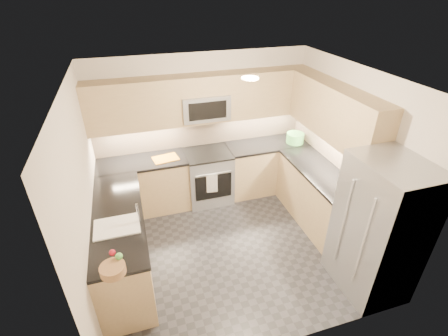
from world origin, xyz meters
TOP-DOWN VIEW (x-y plane):
  - floor at (0.00, 0.00)m, footprint 3.60×3.20m
  - ceiling at (0.00, 0.00)m, footprint 3.60×3.20m
  - wall_back at (0.00, 1.60)m, footprint 3.60×0.02m
  - wall_front at (0.00, -1.60)m, footprint 3.60×0.02m
  - wall_left at (-1.80, 0.00)m, footprint 0.02×3.20m
  - wall_right at (1.80, 0.00)m, footprint 0.02×3.20m
  - base_cab_back_left at (-1.09, 1.30)m, footprint 1.42×0.60m
  - base_cab_back_right at (1.09, 1.30)m, footprint 1.42×0.60m
  - base_cab_right at (1.50, 0.15)m, footprint 0.60×1.70m
  - base_cab_peninsula at (-1.50, 0.00)m, footprint 0.60×2.00m
  - countertop_back_left at (-1.09, 1.30)m, footprint 1.42×0.63m
  - countertop_back_right at (1.09, 1.30)m, footprint 1.42×0.63m
  - countertop_right at (1.50, 0.15)m, footprint 0.63×1.70m
  - countertop_peninsula at (-1.50, 0.00)m, footprint 0.63×2.00m
  - upper_cab_back at (0.00, 1.43)m, footprint 3.60×0.35m
  - upper_cab_right at (1.62, 0.28)m, footprint 0.35×1.95m
  - backsplash_back at (0.00, 1.60)m, footprint 3.60×0.01m
  - backsplash_right at (1.80, 0.45)m, footprint 0.01×2.30m
  - gas_range at (0.00, 1.28)m, footprint 0.76×0.65m
  - range_cooktop at (0.00, 1.28)m, footprint 0.76×0.65m
  - oven_door_glass at (0.00, 0.95)m, footprint 0.62×0.02m
  - oven_handle at (0.00, 0.93)m, footprint 0.60×0.02m
  - microwave at (0.00, 1.40)m, footprint 0.76×0.40m
  - microwave_door at (0.00, 1.20)m, footprint 0.60×0.01m
  - refrigerator at (1.45, -1.15)m, footprint 0.70×0.90m
  - fridge_handle_left at (1.08, -1.33)m, footprint 0.02×0.02m
  - fridge_handle_right at (1.08, -0.97)m, footprint 0.02×0.02m
  - sink_basin at (-1.50, -0.25)m, footprint 0.52×0.38m
  - faucet at (-1.24, -0.25)m, footprint 0.03×0.03m
  - utensil_bowl at (1.57, 1.19)m, footprint 0.33×0.33m
  - cutting_board at (-0.71, 1.26)m, footprint 0.44×0.34m
  - fruit_basket at (-1.55, -0.95)m, footprint 0.28×0.28m
  - fruit_apple at (-1.54, -0.79)m, footprint 0.07×0.07m
  - fruit_pear at (-1.48, -0.86)m, footprint 0.07×0.07m
  - dish_towel_check at (-0.04, 0.91)m, footprint 0.18×0.04m

SIDE VIEW (x-z plane):
  - floor at x=0.00m, z-range 0.00..0.00m
  - base_cab_back_left at x=-1.09m, z-range 0.00..0.90m
  - base_cab_back_right at x=1.09m, z-range 0.00..0.90m
  - base_cab_right at x=1.50m, z-range 0.00..0.90m
  - base_cab_peninsula at x=-1.50m, z-range 0.00..0.90m
  - oven_door_glass at x=0.00m, z-range 0.22..0.68m
  - gas_range at x=0.00m, z-range 0.00..0.91m
  - dish_towel_check at x=-0.04m, z-range 0.38..0.72m
  - oven_handle at x=0.00m, z-range 0.71..0.73m
  - sink_basin at x=-1.50m, z-range 0.80..0.96m
  - refrigerator at x=1.45m, z-range 0.00..1.80m
  - range_cooktop at x=0.00m, z-range 0.90..0.93m
  - countertop_back_left at x=-1.09m, z-range 0.90..0.94m
  - countertop_back_right at x=1.09m, z-range 0.90..0.94m
  - countertop_right at x=1.50m, z-range 0.90..0.94m
  - countertop_peninsula at x=-1.50m, z-range 0.90..0.94m
  - cutting_board at x=-0.71m, z-range 0.94..0.95m
  - fridge_handle_left at x=1.08m, z-range 0.35..1.55m
  - fridge_handle_right at x=1.08m, z-range 0.35..1.55m
  - fruit_basket at x=-1.55m, z-range 0.94..1.03m
  - utensil_bowl at x=1.57m, z-range 0.94..1.11m
  - fruit_apple at x=-1.54m, z-range 1.02..1.09m
  - fruit_pear at x=-1.48m, z-range 1.02..1.09m
  - faucet at x=-1.24m, z-range 0.94..1.22m
  - backsplash_back at x=0.00m, z-range 0.94..1.45m
  - backsplash_right at x=1.80m, z-range 0.94..1.45m
  - wall_back at x=0.00m, z-range 0.00..2.50m
  - wall_front at x=0.00m, z-range 0.00..2.50m
  - wall_left at x=-1.80m, z-range 0.00..2.50m
  - wall_right at x=1.80m, z-range 0.00..2.50m
  - microwave at x=0.00m, z-range 1.50..1.90m
  - microwave_door at x=0.00m, z-range 1.56..1.84m
  - upper_cab_back at x=0.00m, z-range 1.45..2.20m
  - upper_cab_right at x=1.62m, z-range 1.45..2.20m
  - ceiling at x=0.00m, z-range 2.49..2.51m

